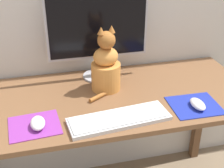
{
  "coord_description": "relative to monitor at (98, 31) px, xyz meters",
  "views": [
    {
      "loc": [
        -0.28,
        -1.28,
        1.55
      ],
      "look_at": [
        0.01,
        -0.06,
        0.86
      ],
      "focal_mm": 50.0,
      "sensor_mm": 36.0,
      "label": 1
    }
  ],
  "objects": [
    {
      "name": "keyboard",
      "position": [
        0.0,
        -0.43,
        -0.25
      ],
      "size": [
        0.45,
        0.19,
        0.02
      ],
      "rotation": [
        0.0,
        0.0,
        0.1
      ],
      "color": "silver",
      "rests_on": "desk"
    },
    {
      "name": "computer_mouse_right",
      "position": [
        0.38,
        -0.42,
        -0.24
      ],
      "size": [
        0.06,
        0.11,
        0.03
      ],
      "color": "white",
      "rests_on": "mousepad_right"
    },
    {
      "name": "desk",
      "position": [
        -0.01,
        -0.22,
        -0.37
      ],
      "size": [
        1.49,
        0.63,
        0.76
      ],
      "color": "brown",
      "rests_on": "ground_plane"
    },
    {
      "name": "monitor",
      "position": [
        0.0,
        0.0,
        0.0
      ],
      "size": [
        0.52,
        0.17,
        0.46
      ],
      "color": "#B2B2B7",
      "rests_on": "desk"
    },
    {
      "name": "cat",
      "position": [
        0.01,
        -0.14,
        -0.14
      ],
      "size": [
        0.2,
        0.21,
        0.33
      ],
      "rotation": [
        0.0,
        0.0,
        0.2
      ],
      "color": "#D6893D",
      "rests_on": "desk"
    },
    {
      "name": "computer_mouse_left",
      "position": [
        -0.34,
        -0.4,
        -0.24
      ],
      "size": [
        0.06,
        0.1,
        0.04
      ],
      "color": "white",
      "rests_on": "mousepad_left"
    },
    {
      "name": "mousepad_right",
      "position": [
        0.38,
        -0.4,
        -0.26
      ],
      "size": [
        0.23,
        0.21,
        0.0
      ],
      "rotation": [
        0.0,
        0.0,
        -0.02
      ],
      "color": "#1E2D9E",
      "rests_on": "desk"
    },
    {
      "name": "mousepad_left",
      "position": [
        -0.36,
        -0.38,
        -0.26
      ],
      "size": [
        0.23,
        0.2,
        0.0
      ],
      "rotation": [
        0.0,
        0.0,
        0.08
      ],
      "color": "purple",
      "rests_on": "desk"
    }
  ]
}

